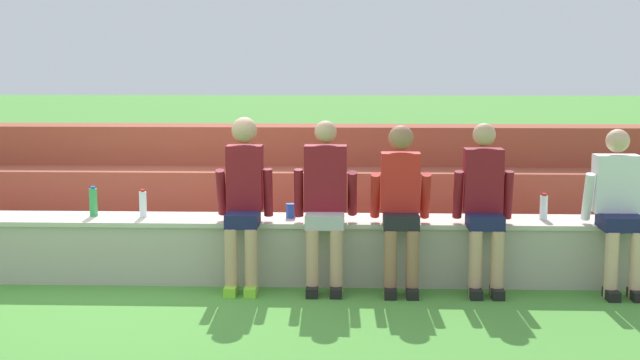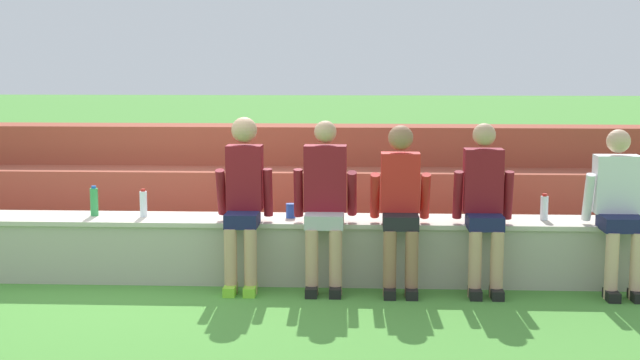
{
  "view_description": "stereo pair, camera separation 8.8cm",
  "coord_description": "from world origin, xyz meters",
  "px_view_note": "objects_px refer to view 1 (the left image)",
  "views": [
    {
      "loc": [
        1.71,
        -7.38,
        1.98
      ],
      "look_at": [
        1.42,
        0.27,
        0.91
      ],
      "focal_mm": 49.05,
      "sensor_mm": 36.0,
      "label": 1
    },
    {
      "loc": [
        1.8,
        -7.37,
        1.98
      ],
      "look_at": [
        1.42,
        0.27,
        0.91
      ],
      "focal_mm": 49.05,
      "sensor_mm": 36.0,
      "label": 2
    }
  ],
  "objects_px": {
    "person_right_of_center": "(401,202)",
    "water_bottle_near_left": "(544,207)",
    "person_left_of_center": "(244,197)",
    "plastic_cup_middle": "(291,211)",
    "water_bottle_mid_right": "(93,202)",
    "person_rightmost_edge": "(618,205)",
    "person_center": "(325,200)",
    "water_bottle_center_gap": "(143,204)",
    "person_far_right": "(484,202)"
  },
  "relations": [
    {
      "from": "person_right_of_center",
      "to": "water_bottle_mid_right",
      "type": "relative_size",
      "value": 5.17
    },
    {
      "from": "person_center",
      "to": "water_bottle_mid_right",
      "type": "relative_size",
      "value": 5.3
    },
    {
      "from": "person_right_of_center",
      "to": "water_bottle_near_left",
      "type": "distance_m",
      "value": 1.32
    },
    {
      "from": "person_right_of_center",
      "to": "water_bottle_mid_right",
      "type": "xyz_separation_m",
      "value": [
        -2.75,
        0.33,
        -0.07
      ]
    },
    {
      "from": "person_far_right",
      "to": "person_rightmost_edge",
      "type": "relative_size",
      "value": 1.04
    },
    {
      "from": "person_left_of_center",
      "to": "water_bottle_near_left",
      "type": "xyz_separation_m",
      "value": [
        2.62,
        0.29,
        -0.12
      ]
    },
    {
      "from": "water_bottle_mid_right",
      "to": "plastic_cup_middle",
      "type": "relative_size",
      "value": 2.13
    },
    {
      "from": "water_bottle_mid_right",
      "to": "plastic_cup_middle",
      "type": "bearing_deg",
      "value": -0.5
    },
    {
      "from": "person_rightmost_edge",
      "to": "person_center",
      "type": "bearing_deg",
      "value": -179.99
    },
    {
      "from": "person_left_of_center",
      "to": "water_bottle_mid_right",
      "type": "height_order",
      "value": "person_left_of_center"
    },
    {
      "from": "person_right_of_center",
      "to": "water_bottle_mid_right",
      "type": "height_order",
      "value": "person_right_of_center"
    },
    {
      "from": "person_far_right",
      "to": "person_rightmost_edge",
      "type": "distance_m",
      "value": 1.13
    },
    {
      "from": "person_left_of_center",
      "to": "water_bottle_mid_right",
      "type": "bearing_deg",
      "value": 168.06
    },
    {
      "from": "person_left_of_center",
      "to": "person_center",
      "type": "distance_m",
      "value": 0.7
    },
    {
      "from": "person_right_of_center",
      "to": "water_bottle_center_gap",
      "type": "distance_m",
      "value": 2.31
    },
    {
      "from": "water_bottle_mid_right",
      "to": "water_bottle_center_gap",
      "type": "distance_m",
      "value": 0.46
    },
    {
      "from": "person_center",
      "to": "person_right_of_center",
      "type": "height_order",
      "value": "person_center"
    },
    {
      "from": "person_right_of_center",
      "to": "person_left_of_center",
      "type": "bearing_deg",
      "value": 178.71
    },
    {
      "from": "person_left_of_center",
      "to": "water_bottle_near_left",
      "type": "height_order",
      "value": "person_left_of_center"
    },
    {
      "from": "person_center",
      "to": "person_right_of_center",
      "type": "bearing_deg",
      "value": -1.4
    },
    {
      "from": "water_bottle_center_gap",
      "to": "person_far_right",
      "type": "bearing_deg",
      "value": -5.48
    },
    {
      "from": "water_bottle_near_left",
      "to": "water_bottle_center_gap",
      "type": "distance_m",
      "value": 3.57
    },
    {
      "from": "person_center",
      "to": "water_bottle_center_gap",
      "type": "distance_m",
      "value": 1.67
    },
    {
      "from": "person_center",
      "to": "person_rightmost_edge",
      "type": "bearing_deg",
      "value": 0.01
    },
    {
      "from": "person_center",
      "to": "person_rightmost_edge",
      "type": "relative_size",
      "value": 1.05
    },
    {
      "from": "person_right_of_center",
      "to": "person_far_right",
      "type": "bearing_deg",
      "value": 0.97
    },
    {
      "from": "person_right_of_center",
      "to": "water_bottle_near_left",
      "type": "relative_size",
      "value": 6.01
    },
    {
      "from": "water_bottle_center_gap",
      "to": "water_bottle_mid_right",
      "type": "bearing_deg",
      "value": 176.64
    },
    {
      "from": "person_left_of_center",
      "to": "person_right_of_center",
      "type": "height_order",
      "value": "person_left_of_center"
    },
    {
      "from": "water_bottle_center_gap",
      "to": "person_left_of_center",
      "type": "bearing_deg",
      "value": -15.94
    },
    {
      "from": "person_left_of_center",
      "to": "person_rightmost_edge",
      "type": "bearing_deg",
      "value": -0.26
    },
    {
      "from": "person_left_of_center",
      "to": "person_far_right",
      "type": "distance_m",
      "value": 2.05
    },
    {
      "from": "person_center",
      "to": "water_bottle_mid_right",
      "type": "xyz_separation_m",
      "value": [
        -2.1,
        0.31,
        -0.09
      ]
    },
    {
      "from": "person_left_of_center",
      "to": "water_bottle_mid_right",
      "type": "xyz_separation_m",
      "value": [
        -1.4,
        0.3,
        -0.1
      ]
    },
    {
      "from": "water_bottle_near_left",
      "to": "plastic_cup_middle",
      "type": "xyz_separation_m",
      "value": [
        -2.24,
        -0.01,
        -0.05
      ]
    },
    {
      "from": "person_rightmost_edge",
      "to": "water_bottle_near_left",
      "type": "distance_m",
      "value": 0.64
    },
    {
      "from": "person_center",
      "to": "person_right_of_center",
      "type": "relative_size",
      "value": 1.03
    },
    {
      "from": "plastic_cup_middle",
      "to": "person_rightmost_edge",
      "type": "bearing_deg",
      "value": -6.01
    },
    {
      "from": "person_rightmost_edge",
      "to": "water_bottle_mid_right",
      "type": "bearing_deg",
      "value": 176.13
    },
    {
      "from": "person_right_of_center",
      "to": "person_rightmost_edge",
      "type": "distance_m",
      "value": 1.84
    },
    {
      "from": "person_rightmost_edge",
      "to": "water_bottle_center_gap",
      "type": "relative_size",
      "value": 5.47
    },
    {
      "from": "person_center",
      "to": "person_right_of_center",
      "type": "distance_m",
      "value": 0.64
    },
    {
      "from": "person_left_of_center",
      "to": "person_rightmost_edge",
      "type": "relative_size",
      "value": 1.07
    },
    {
      "from": "person_rightmost_edge",
      "to": "water_bottle_center_gap",
      "type": "distance_m",
      "value": 4.13
    },
    {
      "from": "water_bottle_near_left",
      "to": "person_rightmost_edge",
      "type": "bearing_deg",
      "value": -28.16
    },
    {
      "from": "person_left_of_center",
      "to": "plastic_cup_middle",
      "type": "bearing_deg",
      "value": 36.08
    },
    {
      "from": "person_right_of_center",
      "to": "person_center",
      "type": "bearing_deg",
      "value": 178.6
    },
    {
      "from": "water_bottle_near_left",
      "to": "person_left_of_center",
      "type": "bearing_deg",
      "value": -173.79
    },
    {
      "from": "person_left_of_center",
      "to": "water_bottle_near_left",
      "type": "distance_m",
      "value": 2.64
    },
    {
      "from": "person_center",
      "to": "water_bottle_near_left",
      "type": "height_order",
      "value": "person_center"
    }
  ]
}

